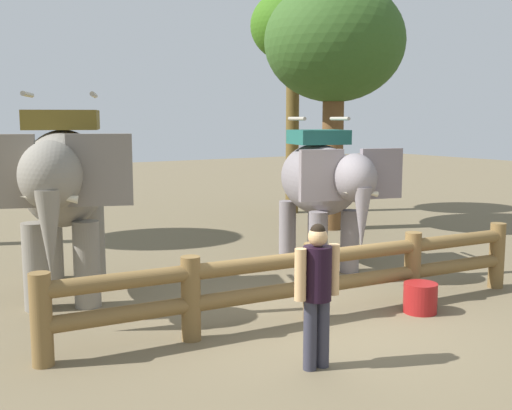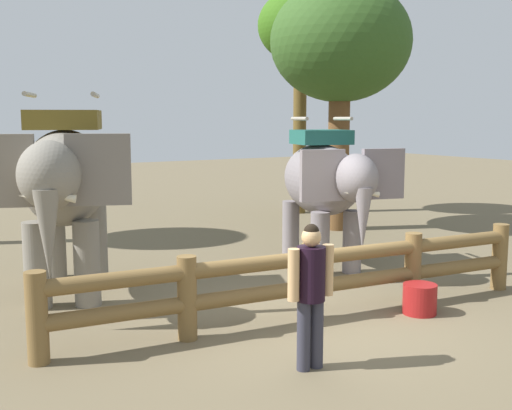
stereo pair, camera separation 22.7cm
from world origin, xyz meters
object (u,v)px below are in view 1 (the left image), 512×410
tree_far_left (293,31)px  elephant_center (322,183)px  tourist_woman_in_black (317,286)px  feed_bucket (420,298)px  tree_far_right (334,45)px  elephant_near_left (63,183)px  log_fence (312,276)px

tree_far_left → elephant_center: bearing=-121.0°
tourist_woman_in_black → feed_bucket: size_ratio=3.41×
elephant_center → tree_far_right: tree_far_right is taller
elephant_near_left → tree_far_right: 7.99m
elephant_near_left → elephant_center: size_ratio=1.13×
log_fence → feed_bucket: size_ratio=15.37×
elephant_center → tourist_woman_in_black: 4.79m
elephant_near_left → elephant_center: 4.53m
elephant_near_left → tree_far_left: 9.96m
feed_bucket → log_fence: bearing=158.4°
log_fence → feed_bucket: bearing=-21.6°
elephant_center → log_fence: bearing=-130.7°
elephant_center → elephant_near_left: bearing=173.0°
log_fence → tourist_woman_in_black: tourist_woman_in_black is taller
tourist_woman_in_black → feed_bucket: tourist_woman_in_black is taller
tourist_woman_in_black → log_fence: bearing=54.1°
tree_far_right → tree_far_left: bearing=74.6°
elephant_center → tree_far_left: (3.39, 5.64, 3.55)m
log_fence → tourist_woman_in_black: (-0.98, -1.36, 0.32)m
tree_far_left → feed_bucket: size_ratio=13.32×
feed_bucket → tourist_woman_in_black: bearing=-162.4°
elephant_near_left → feed_bucket: size_ratio=7.85×
elephant_near_left → feed_bucket: 5.48m
elephant_center → tree_far_right: 4.89m
tree_far_left → feed_bucket: tree_far_left is taller
tourist_woman_in_black → tree_far_right: size_ratio=0.27×
feed_bucket → elephant_center: bearing=79.4°
elephant_near_left → elephant_center: bearing=-7.0°
elephant_near_left → feed_bucket: bearing=-41.3°
tree_far_right → feed_bucket: tree_far_right is taller
tree_far_left → tree_far_right: 2.88m
elephant_center → tourist_woman_in_black: elephant_center is taller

